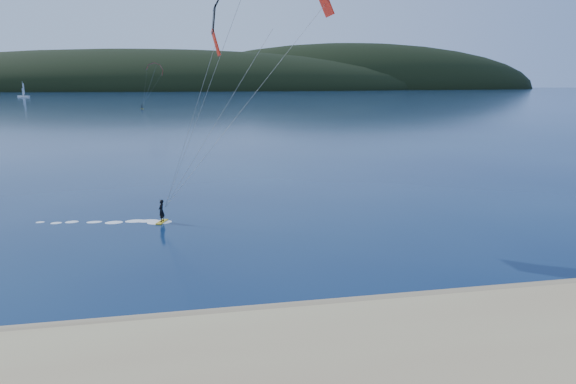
# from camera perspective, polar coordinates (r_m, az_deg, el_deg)

# --- Properties ---
(ground) EXTENTS (1800.00, 1800.00, 0.00)m
(ground) POSITION_cam_1_polar(r_m,az_deg,el_deg) (21.52, -0.38, -19.19)
(ground) COLOR #081A3D
(ground) RESTS_ON ground
(wet_sand) EXTENTS (220.00, 2.50, 0.10)m
(wet_sand) POSITION_cam_1_polar(r_m,az_deg,el_deg) (25.39, -2.31, -13.85)
(wet_sand) COLOR #87724F
(wet_sand) RESTS_ON ground
(headland) EXTENTS (1200.00, 310.00, 140.00)m
(headland) POSITION_cam_1_polar(r_m,az_deg,el_deg) (763.40, -10.90, 11.33)
(headland) COLOR black
(headland) RESTS_ON ground
(kitesurfer_near) EXTENTS (24.24, 6.75, 18.69)m
(kitesurfer_near) POSITION_cam_1_polar(r_m,az_deg,el_deg) (37.93, -2.25, 17.45)
(kitesurfer_near) COLOR gold
(kitesurfer_near) RESTS_ON ground
(kitesurfer_far) EXTENTS (10.70, 6.41, 18.16)m
(kitesurfer_far) POSITION_cam_1_polar(r_m,az_deg,el_deg) (219.48, -14.93, 12.99)
(kitesurfer_far) COLOR gold
(kitesurfer_far) RESTS_ON ground
(sailboat) EXTENTS (8.23, 5.34, 11.79)m
(sailboat) POSITION_cam_1_polar(r_m,az_deg,el_deg) (428.39, -27.78, 9.60)
(sailboat) COLOR white
(sailboat) RESTS_ON ground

